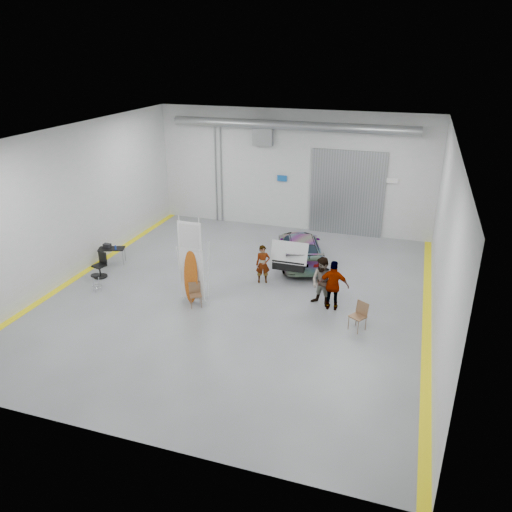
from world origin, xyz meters
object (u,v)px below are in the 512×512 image
(person_b, at_px, (323,282))
(surfboard_display, at_px, (191,269))
(person_a, at_px, (263,264))
(person_c, at_px, (333,286))
(folding_chair_near, at_px, (196,299))
(office_chair, at_px, (100,266))
(work_table, at_px, (110,248))
(sedan_car, at_px, (300,248))
(folding_chair_far, at_px, (357,322))
(shop_stool, at_px, (96,283))

(person_b, relative_size, surfboard_display, 0.57)
(person_a, height_order, person_c, person_c)
(folding_chair_near, distance_m, office_chair, 4.88)
(folding_chair_near, height_order, work_table, work_table)
(sedan_car, height_order, folding_chair_far, sedan_car)
(surfboard_display, height_order, folding_chair_far, surfboard_display)
(person_c, xyz_separation_m, folding_chair_far, (1.04, -1.16, -0.63))
(person_b, relative_size, folding_chair_far, 1.92)
(person_a, height_order, surfboard_display, surfboard_display)
(shop_stool, relative_size, office_chair, 0.69)
(person_c, xyz_separation_m, office_chair, (-9.51, -0.20, -0.48))
(person_b, height_order, surfboard_display, surfboard_display)
(person_a, bearing_deg, work_table, 160.64)
(folding_chair_near, distance_m, folding_chair_far, 5.79)
(sedan_car, height_order, office_chair, sedan_car)
(folding_chair_near, relative_size, shop_stool, 1.23)
(folding_chair_near, bearing_deg, surfboard_display, 101.35)
(shop_stool, height_order, work_table, work_table)
(person_c, relative_size, work_table, 1.53)
(person_c, distance_m, shop_stool, 9.01)
(person_a, height_order, person_b, person_b)
(sedan_car, relative_size, person_b, 2.34)
(surfboard_display, relative_size, folding_chair_near, 3.74)
(surfboard_display, height_order, folding_chair_near, surfboard_display)
(folding_chair_near, bearing_deg, shop_stool, 149.49)
(folding_chair_far, relative_size, shop_stool, 1.36)
(person_c, height_order, folding_chair_near, person_c)
(person_b, distance_m, person_c, 0.44)
(office_chair, bearing_deg, shop_stool, -46.72)
(sedan_car, xyz_separation_m, shop_stool, (-6.78, -5.27, -0.28))
(surfboard_display, relative_size, shop_stool, 4.62)
(shop_stool, bearing_deg, surfboard_display, 5.70)
(person_b, distance_m, shop_stool, 8.62)
(person_a, height_order, folding_chair_far, person_a)
(person_b, xyz_separation_m, person_c, (0.42, -0.15, -0.00))
(person_c, bearing_deg, person_a, -27.12)
(person_a, relative_size, person_b, 0.84)
(work_table, height_order, office_chair, office_chair)
(work_table, bearing_deg, person_a, 1.72)
(sedan_car, distance_m, surfboard_display, 5.74)
(sedan_car, xyz_separation_m, person_b, (1.67, -3.69, 0.30))
(sedan_car, height_order, surfboard_display, surfboard_display)
(surfboard_display, xyz_separation_m, work_table, (-4.87, 2.18, -0.64))
(folding_chair_near, xyz_separation_m, folding_chair_far, (5.79, 0.15, 0.03))
(person_a, bearing_deg, person_c, -45.07)
(office_chair, bearing_deg, person_c, 17.10)
(sedan_car, xyz_separation_m, office_chair, (-7.42, -4.05, -0.18))
(person_b, height_order, folding_chair_far, person_b)
(surfboard_display, height_order, shop_stool, surfboard_display)
(sedan_car, bearing_deg, folding_chair_far, 104.17)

